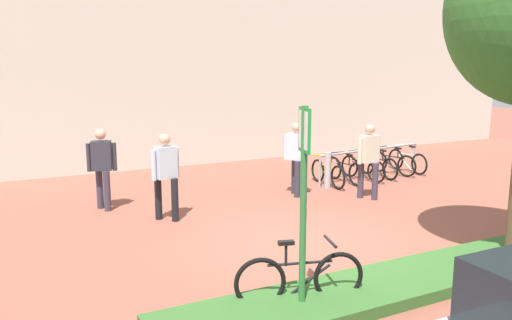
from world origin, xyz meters
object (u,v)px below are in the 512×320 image
object	(u,v)px
bike_rack_cluster	(370,166)
person_casual_tan	(369,157)
bike_at_sign	(300,278)
parking_sign_post	(304,181)
person_shirt_white	(296,154)
bollard_steel	(328,170)
person_shirt_blue	(166,171)
person_suited_dark	(102,164)

from	to	relation	value
bike_rack_cluster	person_casual_tan	xyz separation A→B (m)	(-1.46, -1.70, 0.64)
person_casual_tan	bike_at_sign	bearing A→B (deg)	-137.57
bike_at_sign	person_casual_tan	bearing A→B (deg)	42.43
parking_sign_post	person_shirt_white	distance (m)	5.89
bike_rack_cluster	person_casual_tan	bearing A→B (deg)	-130.67
parking_sign_post	bike_at_sign	bearing A→B (deg)	63.82
bollard_steel	person_shirt_blue	xyz separation A→B (m)	(-4.40, -0.85, 0.53)
bike_at_sign	person_casual_tan	distance (m)	5.68
bollard_steel	person_suited_dark	xyz separation A→B (m)	(-5.37, 0.49, 0.53)
person_shirt_white	person_casual_tan	bearing A→B (deg)	-38.35
person_suited_dark	bike_at_sign	bearing A→B (deg)	-75.92
person_casual_tan	bollard_steel	bearing A→B (deg)	98.80
person_shirt_blue	person_casual_tan	bearing A→B (deg)	-5.67
person_shirt_blue	person_suited_dark	world-z (taller)	same
bike_rack_cluster	person_suited_dark	size ratio (longest dim) A/B	2.16
parking_sign_post	bike_at_sign	world-z (taller)	parking_sign_post
bollard_steel	person_shirt_blue	size ratio (longest dim) A/B	0.52
bike_rack_cluster	person_suited_dark	xyz separation A→B (m)	(-7.03, 0.09, 0.64)
parking_sign_post	person_shirt_white	world-z (taller)	parking_sign_post
person_shirt_blue	bike_rack_cluster	bearing A→B (deg)	11.63
person_casual_tan	person_suited_dark	xyz separation A→B (m)	(-5.57, 1.80, 0.00)
bike_rack_cluster	person_shirt_white	xyz separation A→B (m)	(-2.76, -0.68, 0.64)
bollard_steel	person_shirt_white	bearing A→B (deg)	-165.78
parking_sign_post	bike_at_sign	xyz separation A→B (m)	(0.10, 0.21, -1.30)
bike_rack_cluster	person_suited_dark	distance (m)	7.06
bike_at_sign	person_suited_dark	bearing A→B (deg)	104.08
person_casual_tan	person_shirt_blue	distance (m)	4.62
bike_rack_cluster	person_suited_dark	bearing A→B (deg)	179.26
bollard_steel	person_suited_dark	size ratio (longest dim) A/B	0.52
person_shirt_white	person_shirt_blue	distance (m)	3.35
person_casual_tan	person_suited_dark	size ratio (longest dim) A/B	1.00
bollard_steel	person_casual_tan	distance (m)	1.43
bike_at_sign	person_suited_dark	world-z (taller)	person_suited_dark
bike_at_sign	person_casual_tan	world-z (taller)	person_casual_tan
bike_at_sign	person_shirt_blue	distance (m)	4.33
person_shirt_blue	person_suited_dark	distance (m)	1.65
bike_rack_cluster	parking_sign_post	bearing A→B (deg)	-135.06
person_shirt_white	person_shirt_blue	size ratio (longest dim) A/B	1.00
person_casual_tan	parking_sign_post	bearing A→B (deg)	-136.74
parking_sign_post	bike_at_sign	size ratio (longest dim) A/B	1.55
bike_rack_cluster	person_shirt_white	world-z (taller)	person_shirt_white
bike_at_sign	person_shirt_blue	world-z (taller)	person_shirt_blue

